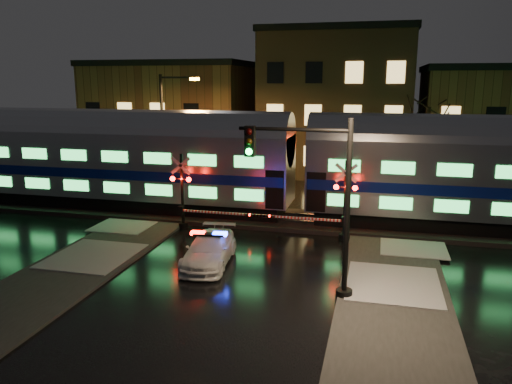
% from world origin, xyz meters
% --- Properties ---
extents(ground, '(120.00, 120.00, 0.00)m').
position_xyz_m(ground, '(0.00, 0.00, 0.00)').
color(ground, black).
rests_on(ground, ground).
extents(ballast, '(90.00, 4.20, 0.24)m').
position_xyz_m(ballast, '(0.00, 5.00, 0.12)').
color(ballast, black).
rests_on(ballast, ground).
extents(sidewalk_left, '(4.00, 20.00, 0.12)m').
position_xyz_m(sidewalk_left, '(-6.50, -6.00, 0.06)').
color(sidewalk_left, '#2D2D2D').
rests_on(sidewalk_left, ground).
extents(sidewalk_right, '(4.00, 20.00, 0.12)m').
position_xyz_m(sidewalk_right, '(6.50, -6.00, 0.06)').
color(sidewalk_right, '#2D2D2D').
rests_on(sidewalk_right, ground).
extents(building_left, '(14.00, 10.00, 9.00)m').
position_xyz_m(building_left, '(-13.00, 22.00, 4.50)').
color(building_left, brown).
rests_on(building_left, ground).
extents(building_mid, '(12.00, 11.00, 11.50)m').
position_xyz_m(building_mid, '(2.00, 22.50, 5.75)').
color(building_mid, brown).
rests_on(building_mid, ground).
extents(building_right, '(12.00, 10.00, 8.50)m').
position_xyz_m(building_right, '(15.00, 22.00, 4.25)').
color(building_right, brown).
rests_on(building_right, ground).
extents(train, '(51.00, 3.12, 5.92)m').
position_xyz_m(train, '(1.53, 5.00, 3.38)').
color(train, black).
rests_on(train, ballast).
extents(police_car, '(2.27, 4.65, 1.46)m').
position_xyz_m(police_car, '(-1.21, -2.37, 0.66)').
color(police_car, white).
rests_on(police_car, ground).
extents(crossing_signal_right, '(5.70, 0.65, 4.04)m').
position_xyz_m(crossing_signal_right, '(3.86, 2.30, 1.67)').
color(crossing_signal_right, black).
rests_on(crossing_signal_right, ground).
extents(crossing_signal_left, '(5.73, 0.65, 4.06)m').
position_xyz_m(crossing_signal_left, '(-4.00, 2.31, 1.68)').
color(crossing_signal_left, black).
rests_on(crossing_signal_left, ground).
extents(traffic_light, '(4.24, 0.74, 6.56)m').
position_xyz_m(traffic_light, '(3.69, -4.53, 3.49)').
color(traffic_light, black).
rests_on(traffic_light, ground).
extents(streetlight, '(2.74, 0.29, 8.20)m').
position_xyz_m(streetlight, '(-8.08, 9.00, 4.73)').
color(streetlight, black).
rests_on(streetlight, ground).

